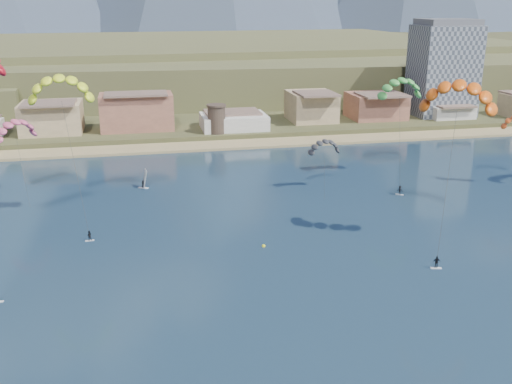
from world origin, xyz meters
The scene contains 14 objects.
ground centered at (0.00, 0.00, 0.00)m, with size 2400.00×2400.00×0.00m, color black.
beach centered at (0.00, 106.00, 0.25)m, with size 2200.00×12.00×0.90m.
land centered at (0.00, 560.00, 0.00)m, with size 2200.00×900.00×4.00m.
foothills centered at (22.39, 232.47, 9.08)m, with size 940.00×210.00×18.00m.
town centered at (-40.00, 122.00, 8.00)m, with size 400.00×24.00×12.00m.
apartment_tower centered at (85.00, 128.00, 17.82)m, with size 20.00×16.00×32.00m.
watchtower centered at (5.00, 114.00, 6.37)m, with size 5.82×5.82×8.60m.
kitesurfer_yellow centered at (-31.33, 51.58, 25.74)m, with size 12.17×13.67×28.98m.
kitesurfer_orange centered at (32.56, 28.31, 26.01)m, with size 14.21×16.08×29.55m.
kitesurfer_green centered at (40.82, 67.00, 21.44)m, with size 11.32×16.58×25.57m.
distant_kite_pink centered at (-43.01, 68.55, 15.37)m, with size 9.76×9.16×18.56m.
distant_kite_dark centered at (21.22, 61.01, 10.21)m, with size 7.81×5.82×13.40m.
windsurfer centered at (-17.73, 69.82, 1.32)m, with size 2.57×2.67×4.17m.
buoy centered at (1.40, 32.32, 0.11)m, with size 0.63×0.63×0.63m.
Camera 1 is at (-18.63, -57.90, 40.07)m, focal length 41.33 mm.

